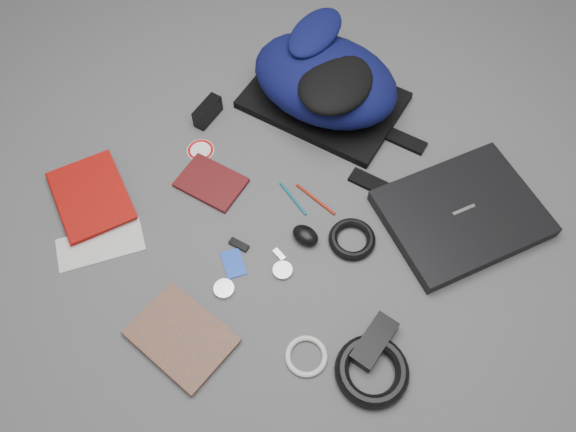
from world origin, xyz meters
TOP-DOWN VIEW (x-y plane):
  - ground at (0.00, 0.00)m, footprint 4.00×4.00m
  - backpack at (0.35, 0.26)m, footprint 0.50×0.59m
  - laptop at (0.38, -0.29)m, footprint 0.48×0.41m
  - textbook_red at (-0.48, 0.42)m, footprint 0.24×0.29m
  - comic_book at (-0.50, -0.12)m, footprint 0.22×0.27m
  - envelope at (-0.44, 0.25)m, footprint 0.25×0.18m
  - dvd_case at (-0.10, 0.23)m, footprint 0.18×0.21m
  - compact_camera at (0.04, 0.44)m, footprint 0.11×0.07m
  - sticker_disc at (-0.05, 0.35)m, footprint 0.08×0.08m
  - pen_teal at (0.05, 0.04)m, footprint 0.02×0.13m
  - pen_red at (0.10, 0.00)m, footprint 0.03×0.14m
  - id_badge at (-0.20, -0.01)m, footprint 0.08×0.09m
  - usb_black at (-0.15, 0.02)m, footprint 0.04×0.06m
  - usb_silver at (-0.09, -0.07)m, footprint 0.02×0.04m
  - mouse at (-0.00, -0.08)m, footprint 0.07×0.09m
  - headphone_left at (-0.26, -0.06)m, footprint 0.05×0.05m
  - headphone_right at (-0.11, -0.11)m, footprint 0.06×0.06m
  - cable_coil at (0.09, -0.16)m, footprint 0.13×0.13m
  - power_brick at (-0.06, -0.40)m, footprint 0.15×0.09m
  - power_cord_coil at (-0.11, -0.45)m, footprint 0.23×0.23m
  - white_cable_coil at (-0.20, -0.33)m, footprint 0.12×0.12m

SIDE VIEW (x-z plane):
  - ground at x=0.00m, z-range 0.00..0.00m
  - sticker_disc at x=-0.05m, z-range 0.00..0.00m
  - id_badge at x=-0.20m, z-range 0.00..0.00m
  - envelope at x=-0.44m, z-range 0.00..0.00m
  - pen_teal at x=0.05m, z-range 0.00..0.01m
  - usb_silver at x=-0.09m, z-range 0.00..0.01m
  - pen_red at x=0.10m, z-range 0.00..0.01m
  - usb_black at x=-0.15m, z-range 0.00..0.01m
  - headphone_right at x=-0.11m, z-range 0.00..0.01m
  - headphone_left at x=-0.26m, z-range 0.00..0.01m
  - white_cable_coil at x=-0.20m, z-range 0.00..0.01m
  - dvd_case at x=-0.10m, z-range 0.00..0.01m
  - comic_book at x=-0.50m, z-range 0.00..0.02m
  - cable_coil at x=0.09m, z-range 0.00..0.02m
  - textbook_red at x=-0.48m, z-range 0.00..0.03m
  - power_brick at x=-0.06m, z-range 0.00..0.03m
  - power_cord_coil at x=-0.11m, z-range 0.00..0.03m
  - mouse at x=0.00m, z-range 0.00..0.04m
  - laptop at x=0.38m, z-range 0.00..0.04m
  - compact_camera at x=0.04m, z-range 0.00..0.06m
  - backpack at x=0.35m, z-range 0.00..0.21m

